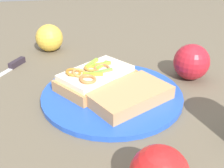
# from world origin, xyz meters

# --- Properties ---
(ground_plane) EXTENTS (2.00, 2.00, 0.00)m
(ground_plane) POSITION_xyz_m (0.00, 0.00, 0.00)
(ground_plane) COLOR brown
(ground_plane) RESTS_ON ground
(plate) EXTENTS (0.29, 0.29, 0.01)m
(plate) POSITION_xyz_m (0.00, 0.00, 0.01)
(plate) COLOR blue
(plate) RESTS_ON ground_plane
(sandwich) EXTENTS (0.18, 0.19, 0.05)m
(sandwich) POSITION_xyz_m (0.04, 0.03, 0.03)
(sandwich) COLOR #B8824D
(sandwich) RESTS_ON plate
(bread_slice_side) EXTENTS (0.16, 0.18, 0.03)m
(bread_slice_side) POSITION_xyz_m (-0.04, -0.03, 0.02)
(bread_slice_side) COLOR tan
(bread_slice_side) RESTS_ON plate
(apple_0) EXTENTS (0.10, 0.10, 0.08)m
(apple_0) POSITION_xyz_m (0.29, 0.13, 0.04)
(apple_0) COLOR gold
(apple_0) RESTS_ON ground_plane
(apple_2) EXTENTS (0.11, 0.11, 0.08)m
(apple_2) POSITION_xyz_m (0.06, -0.20, 0.04)
(apple_2) COLOR #AF1B27
(apple_2) RESTS_ON ground_plane
(knife) EXTENTS (0.11, 0.08, 0.01)m
(knife) POSITION_xyz_m (0.18, 0.22, 0.01)
(knife) COLOR silver
(knife) RESTS_ON ground_plane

